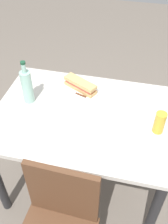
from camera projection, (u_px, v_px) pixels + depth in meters
ground_plane at (84, 179)px, 2.14m from camera, size 8.00×8.00×0.00m
dining_table at (84, 127)px, 1.71m from camera, size 1.14×0.82×0.73m
plate_near at (80, 90)px, 1.81m from camera, size 0.26×0.26×0.01m
baguette_sandwich_near at (80, 85)px, 1.78m from camera, size 0.24×0.17×0.07m
knife_near at (76, 93)px, 1.76m from camera, size 0.17×0.07×0.01m
water_bottle at (27, 86)px, 1.65m from camera, size 0.07×0.07×0.30m
beer_glass at (160, 123)px, 1.49m from camera, size 0.06×0.06×0.14m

